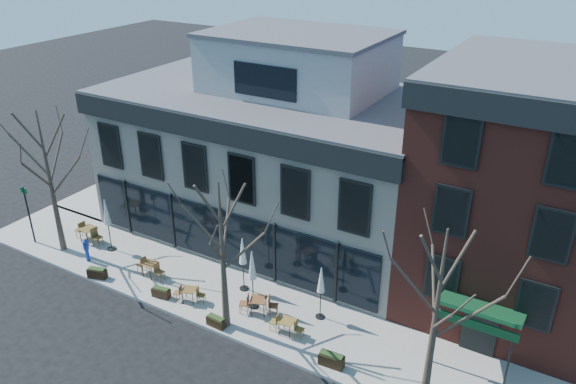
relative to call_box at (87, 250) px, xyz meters
The scene contains 23 objects.
ground 7.28m from the call_box, 27.55° to the left, with size 120.00×120.00×0.00m, color black.
sidewalk_front 9.76m from the call_box, ahead, with size 33.50×4.70×0.15m, color gray.
sidewalk_side 10.55m from the call_box, 117.39° to the left, with size 4.50×12.00×0.15m, color gray.
corner_building 11.31m from the call_box, 52.38° to the left, with size 18.39×10.39×11.10m.
red_brick_building 21.66m from the call_box, 23.22° to the left, with size 8.20×11.78×11.18m.
tree_corner 4.00m from the call_box, behind, with size 3.93×3.98×7.92m.
tree_mid 9.89m from the call_box, ahead, with size 3.50×3.55×7.04m.
tree_right 18.70m from the call_box, ahead, with size 3.72×3.77×7.48m.
sign_pole 4.28m from the call_box, behind, with size 0.50×0.10×3.40m.
call_box is the anchor object (origin of this frame).
cafe_set_0 2.05m from the call_box, 135.87° to the left, with size 2.03×0.87×1.05m.
cafe_set_1 3.90m from the call_box, ahead, with size 1.74×0.73×0.91m.
cafe_set_2 6.89m from the call_box, ahead, with size 1.59×0.93×0.82m.
cafe_set_3 10.23m from the call_box, ahead, with size 1.84×1.14×0.96m.
cafe_set_4 12.02m from the call_box, ahead, with size 1.63×0.69×0.85m.
umbrella_0 2.07m from the call_box, 82.11° to the left, with size 0.48×0.48×3.02m.
umbrella_2 8.90m from the call_box, 13.64° to the left, with size 0.45×0.45×2.84m.
umbrella_3 9.88m from the call_box, ahead, with size 0.48×0.48×2.98m.
umbrella_4 12.97m from the call_box, ahead, with size 0.43×0.43×2.67m.
planter_0 1.87m from the call_box, 27.57° to the right, with size 1.03×0.64×0.54m.
planter_1 5.53m from the call_box, ahead, with size 0.94×0.49×0.50m.
planter_2 9.12m from the call_box, ahead, with size 0.90×0.40×0.50m.
planter_3 14.57m from the call_box, ahead, with size 1.06×0.49×0.58m.
Camera 1 is at (15.41, -19.70, 16.35)m, focal length 35.00 mm.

